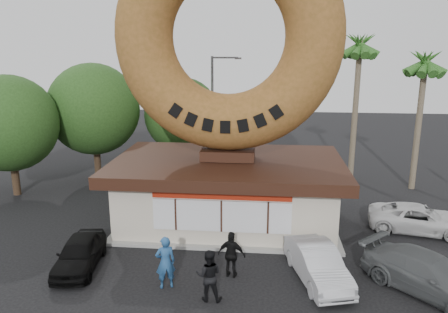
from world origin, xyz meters
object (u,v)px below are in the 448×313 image
at_px(person_center, 209,275).
at_px(car_silver, 317,264).
at_px(street_lamp, 214,107).
at_px(person_right, 232,255).
at_px(donut_shop, 228,189).
at_px(giant_donut, 228,37).
at_px(person_left, 165,262).
at_px(car_white, 419,219).
at_px(car_grey, 429,275).
at_px(car_black, 80,253).

relative_size(person_center, car_silver, 0.46).
bearing_deg(street_lamp, person_right, -80.81).
distance_m(donut_shop, giant_donut, 7.31).
height_order(person_left, car_white, person_left).
distance_m(donut_shop, person_right, 5.44).
bearing_deg(person_left, car_grey, 161.17).
bearing_deg(car_grey, street_lamp, 77.20).
height_order(person_right, car_white, person_right).
bearing_deg(car_silver, car_grey, -22.55).
xyz_separation_m(person_left, car_grey, (9.52, 0.56, -0.29)).
distance_m(street_lamp, car_silver, 16.77).
xyz_separation_m(person_center, car_silver, (3.92, 1.73, -0.27)).
xyz_separation_m(person_right, car_black, (-6.11, 0.09, -0.29)).
height_order(person_center, car_black, person_center).
relative_size(giant_donut, car_white, 2.27).
height_order(giant_donut, car_grey, giant_donut).
relative_size(person_left, person_right, 1.09).
bearing_deg(person_right, person_center, 79.57).
xyz_separation_m(giant_donut, car_grey, (7.80, -5.80, -8.36)).
bearing_deg(donut_shop, car_black, -136.24).
relative_size(donut_shop, street_lamp, 1.40).
xyz_separation_m(donut_shop, person_right, (0.63, -5.34, -0.84)).
bearing_deg(person_left, person_right, -179.18).
xyz_separation_m(person_center, car_white, (9.26, 6.79, -0.30)).
bearing_deg(car_grey, car_white, 31.37).
relative_size(giant_donut, person_right, 5.72).
distance_m(person_center, car_black, 5.73).
bearing_deg(person_right, car_grey, -172.27).
distance_m(car_black, car_silver, 9.37).
distance_m(person_left, car_silver, 5.72).
xyz_separation_m(street_lamp, person_right, (2.48, -15.36, -3.56)).
relative_size(giant_donut, car_black, 2.83).
relative_size(person_left, person_center, 1.07).
bearing_deg(donut_shop, giant_donut, 90.00).
distance_m(car_silver, car_white, 7.35).
bearing_deg(car_white, giant_donut, 100.16).
distance_m(street_lamp, person_left, 16.72).
height_order(person_center, person_right, person_center).
relative_size(donut_shop, person_center, 5.94).
height_order(giant_donut, person_left, giant_donut).
distance_m(person_right, car_black, 6.12).
xyz_separation_m(giant_donut, person_center, (-0.03, -7.02, -8.13)).
distance_m(car_silver, car_grey, 3.94).
relative_size(street_lamp, car_white, 1.72).
distance_m(donut_shop, person_center, 7.05).
bearing_deg(person_left, person_center, 136.46).
xyz_separation_m(car_silver, car_white, (5.33, 5.06, -0.03)).
xyz_separation_m(car_black, car_white, (14.71, 5.04, 0.01)).
distance_m(person_right, car_white, 10.01).
bearing_deg(street_lamp, car_white, -42.71).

